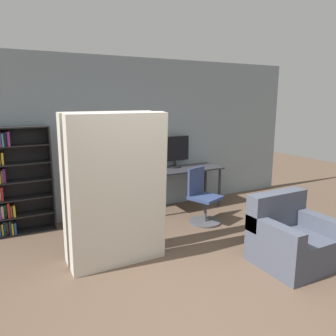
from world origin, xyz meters
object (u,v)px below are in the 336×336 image
at_px(office_chair, 203,201).
at_px(mattress_far, 110,186).
at_px(bookshelf, 13,181).
at_px(monitor, 175,150).
at_px(armchair, 290,238).
at_px(mattress_near, 119,192).

bearing_deg(office_chair, mattress_far, -166.13).
bearing_deg(bookshelf, mattress_far, -53.08).
height_order(monitor, office_chair, monitor).
xyz_separation_m(monitor, mattress_far, (-1.71, -1.38, -0.14)).
distance_m(office_chair, armchair, 1.67).
height_order(office_chair, armchair, office_chair).
relative_size(office_chair, mattress_far, 0.49).
bearing_deg(mattress_near, bookshelf, 121.34).
height_order(office_chair, bookshelf, bookshelf).
bearing_deg(bookshelf, armchair, -42.17).
height_order(monitor, bookshelf, bookshelf).
height_order(mattress_far, armchair, mattress_far).
bearing_deg(office_chair, armchair, -84.23).
height_order(monitor, mattress_far, mattress_far).
distance_m(bookshelf, mattress_near, 2.02).
relative_size(monitor, bookshelf, 0.37).
distance_m(bookshelf, mattress_far, 1.75).
xyz_separation_m(bookshelf, armchair, (2.91, -2.64, -0.48)).
relative_size(monitor, mattress_far, 0.32).
bearing_deg(monitor, bookshelf, 179.70).
relative_size(monitor, office_chair, 0.65).
relative_size(office_chair, mattress_near, 0.49).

